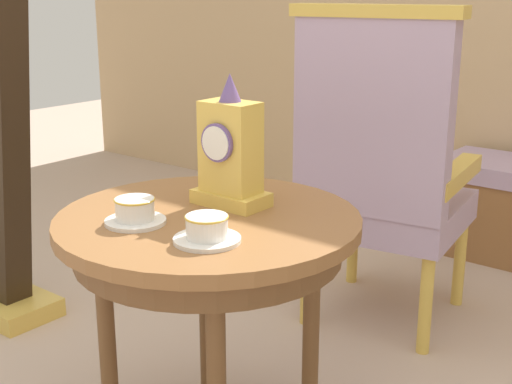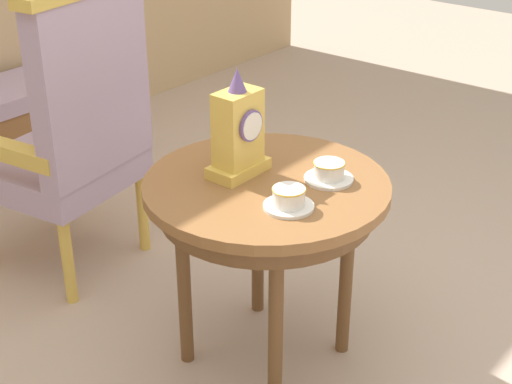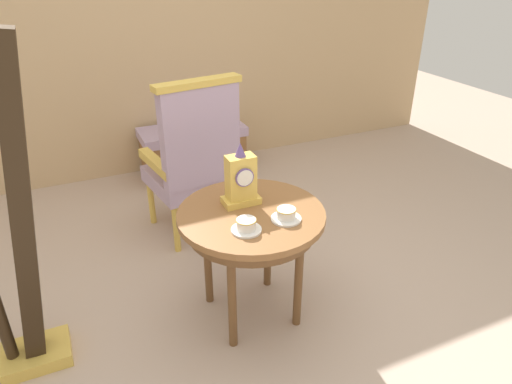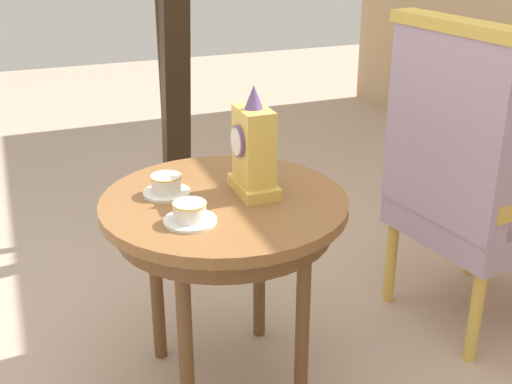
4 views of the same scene
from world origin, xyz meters
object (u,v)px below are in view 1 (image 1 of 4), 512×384
Objects in this scene: mantel_clock at (230,153)px; armchair at (381,167)px; teacup_right at (207,230)px; harp at (0,126)px; side_table at (209,244)px; teacup_left at (135,212)px.

mantel_clock is 0.29× the size of armchair.
harp is (-1.21, 0.26, 0.05)m from teacup_right.
armchair is at bearing 90.38° from mantel_clock.
side_table is 2.24× the size of mantel_clock.
teacup_left is 0.29m from mantel_clock.
harp is at bearing 173.65° from side_table.
teacup_left is at bearing -15.45° from harp.
side_table is 0.23m from mantel_clock.
mantel_clock is 0.83m from armchair.
teacup_right is at bearing 3.48° from teacup_left.
teacup_right is 0.30m from mantel_clock.
side_table is at bearing -82.86° from mantel_clock.
armchair reaches higher than mantel_clock.
harp is at bearing -143.73° from armchair.
armchair is at bearing 85.98° from teacup_left.
armchair is at bearing 97.77° from teacup_right.
harp reaches higher than teacup_left.
mantel_clock is (-0.01, 0.10, 0.21)m from side_table.
teacup_left is at bearing -120.95° from side_table.
teacup_left is 0.43× the size of mantel_clock.
side_table is 0.21m from teacup_right.
mantel_clock is at bearing 119.73° from teacup_right.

